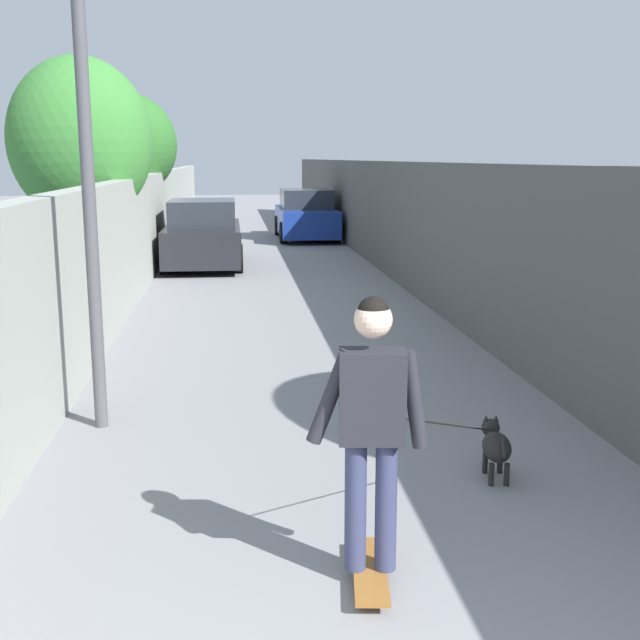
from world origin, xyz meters
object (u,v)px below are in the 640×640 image
object	(u,v)px
tree_left_near	(127,146)
lamp_post	(84,108)
skateboard	(370,571)
dog	(495,445)
tree_left_mid	(81,142)
person_skateboarder	(372,414)
car_near	(203,236)
car_far	(306,216)

from	to	relation	value
tree_left_near	lamp_post	size ratio (longest dim) A/B	0.96
tree_left_near	skateboard	world-z (taller)	tree_left_near
lamp_post	dog	distance (m)	4.54
skateboard	lamp_post	bearing A→B (deg)	33.67
tree_left_mid	person_skateboarder	distance (m)	11.07
person_skateboarder	dog	xyz separation A→B (m)	(1.46, -1.25, -0.78)
tree_left_near	car_near	size ratio (longest dim) A/B	1.00
tree_left_near	car_far	bearing A→B (deg)	-48.78
tree_left_near	dog	bearing A→B (deg)	-162.98
person_skateboarder	car_far	xyz separation A→B (m)	(20.65, -1.53, -0.34)
tree_left_near	car_near	xyz separation A→B (m)	(-1.84, -1.87, -2.08)
person_skateboarder	car_near	size ratio (longest dim) A/B	0.41
tree_left_mid	car_far	bearing A→B (deg)	-25.64
tree_left_mid	person_skateboarder	size ratio (longest dim) A/B	2.56
dog	car_far	bearing A→B (deg)	-0.83
lamp_post	dog	size ratio (longest dim) A/B	2.42
tree_left_near	skateboard	size ratio (longest dim) A/B	4.99
lamp_post	skateboard	bearing A→B (deg)	-146.33
tree_left_near	car_far	world-z (taller)	tree_left_near
tree_left_mid	skateboard	size ratio (longest dim) A/B	5.19
car_near	dog	bearing A→B (deg)	-168.33
skateboard	car_far	size ratio (longest dim) A/B	0.20
tree_left_near	lamp_post	world-z (taller)	lamp_post
tree_left_near	tree_left_mid	world-z (taller)	tree_left_mid
lamp_post	skateboard	xyz separation A→B (m)	(-3.08, -2.05, -2.86)
dog	tree_left_mid	bearing A→B (deg)	27.43
car_near	car_far	distance (m)	6.78
lamp_post	person_skateboarder	bearing A→B (deg)	-146.33
skateboard	person_skateboarder	xyz separation A→B (m)	(-0.00, -0.00, 0.99)
tree_left_near	tree_left_mid	xyz separation A→B (m)	(-6.00, 0.07, -0.02)
skateboard	dog	distance (m)	1.93
lamp_post	tree_left_mid	bearing A→B (deg)	10.35
lamp_post	person_skateboarder	size ratio (longest dim) A/B	2.57
dog	person_skateboarder	bearing A→B (deg)	139.30
tree_left_near	tree_left_mid	bearing A→B (deg)	179.36
tree_left_mid	car_far	world-z (taller)	tree_left_mid
car_far	dog	bearing A→B (deg)	179.17
dog	car_near	size ratio (longest dim) A/B	0.43
tree_left_near	car_far	xyz separation A→B (m)	(4.25, -4.85, -2.08)
lamp_post	car_near	bearing A→B (deg)	-2.99
lamp_post	car_far	distance (m)	18.07
tree_left_near	lamp_post	distance (m)	13.38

